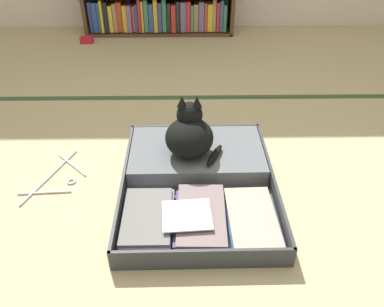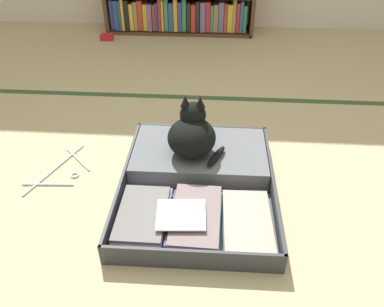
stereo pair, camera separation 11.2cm
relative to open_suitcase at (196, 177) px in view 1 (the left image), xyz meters
The scene contains 6 objects.
ground_plane 0.18m from the open_suitcase, 71.68° to the right, with size 10.00×10.00×0.00m, color tan.
tatami_border 0.84m from the open_suitcase, 86.30° to the left, with size 4.80×0.05×0.00m.
open_suitcase is the anchor object (origin of this frame).
black_cat 0.20m from the open_suitcase, 102.94° to the left, with size 0.28×0.25×0.27m.
clothes_hanger 0.65m from the open_suitcase, behind, with size 0.28×0.40×0.01m.
small_red_pouch 2.01m from the open_suitcase, 115.61° to the left, with size 0.10×0.07×0.05m.
Camera 1 is at (-0.09, -1.18, 1.16)m, focal length 36.16 mm.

